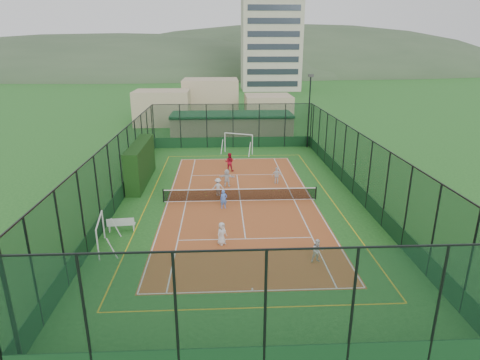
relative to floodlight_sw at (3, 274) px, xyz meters
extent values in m
plane|color=#215B1F|center=(8.60, 16.60, -4.12)|extent=(300.00, 300.00, 0.00)
cube|color=#AB5226|center=(8.60, 16.60, -4.12)|extent=(11.17, 23.97, 0.01)
cube|color=beige|center=(20.60, 98.60, 10.88)|extent=(15.00, 12.00, 30.00)
cube|color=black|center=(0.30, 21.52, -2.43)|extent=(1.16, 7.77, 3.40)
imported|color=silver|center=(7.16, 9.59, -3.42)|extent=(0.80, 0.79, 1.39)
imported|color=#5180E5|center=(7.32, 15.16, -3.42)|extent=(0.57, 0.44, 1.38)
imported|color=white|center=(12.32, 7.28, -3.44)|extent=(0.71, 0.59, 1.34)
imported|color=silver|center=(6.91, 17.80, -3.40)|extent=(0.93, 0.55, 1.43)
imported|color=white|center=(11.89, 20.43, -3.40)|extent=(0.85, 0.37, 1.43)
imported|color=white|center=(7.65, 19.96, -3.38)|extent=(1.42, 0.64, 1.47)
imported|color=#AA1228|center=(7.94, 24.27, -3.24)|extent=(0.96, 0.81, 1.76)
sphere|color=#CCE033|center=(5.87, 18.44, -4.08)|extent=(0.07, 0.07, 0.07)
sphere|color=#CCE033|center=(11.40, 18.67, -4.08)|extent=(0.07, 0.07, 0.07)
sphere|color=#CCE033|center=(5.96, 17.71, -4.08)|extent=(0.07, 0.07, 0.07)
sphere|color=#CCE033|center=(11.84, 18.54, -4.08)|extent=(0.07, 0.07, 0.07)
sphere|color=#CCE033|center=(8.56, 17.67, -4.08)|extent=(0.07, 0.07, 0.07)
camera|label=1|loc=(7.19, -11.79, 7.06)|focal=30.00mm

